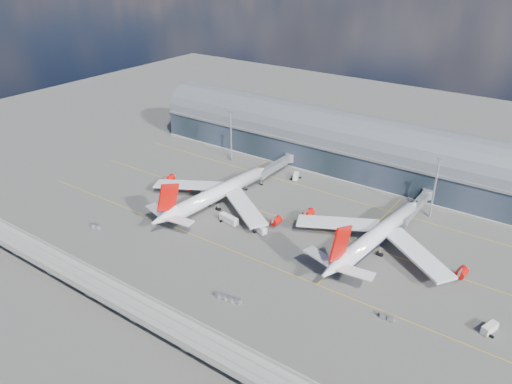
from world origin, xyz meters
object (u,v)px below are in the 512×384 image
Objects in this scene: service_truck_1 at (261,230)px; service_truck_2 at (229,219)px; service_truck_4 at (360,253)px; cargo_train_1 at (228,298)px; service_truck_3 at (490,328)px; service_truck_5 at (296,176)px; floodlight_mast_left at (231,135)px; airliner_right at (376,236)px; cargo_train_2 at (387,317)px; airliner_left at (215,194)px; cargo_train_0 at (95,226)px; floodlight_mast_right at (435,186)px; service_truck_0 at (203,196)px.

service_truck_2 is (-14.52, -0.88, 0.17)m from service_truck_1.
service_truck_4 is 50.31m from cargo_train_1.
service_truck_3 is 0.98× the size of service_truck_5.
floodlight_mast_left reaches higher than airliner_right.
floodlight_mast_left reaches higher than cargo_train_2.
airliner_left is 7.52× the size of service_truck_2.
service_truck_1 reaches higher than cargo_train_0.
floodlight_mast_left is 4.77× the size of service_truck_1.
floodlight_mast_left is at bearing 46.04° from service_truck_2.
service_truck_5 is at bearing 45.80° from cargo_train_2.
cargo_train_0 is 0.52× the size of cargo_train_1.
floodlight_mast_right reaches higher than airliner_right.
service_truck_0 is at bearing 57.37° from cargo_train_1.
airliner_left is at bearing 92.89° from service_truck_1.
airliner_left is at bearing -167.87° from airliner_right.
service_truck_2 is at bearing -141.09° from floodlight_mast_right.
airliner_left is at bearing 68.87° from service_truck_2.
cargo_train_1 is at bearing -95.70° from service_truck_5.
service_truck_1 is 14.55m from service_truck_2.
service_truck_3 is (43.16, -21.07, -4.08)m from airliner_right.
service_truck_0 is at bearing -168.29° from service_truck_3.
floodlight_mast_left is 99.82m from service_truck_4.
cargo_train_0 is at bearing -164.78° from service_truck_4.
airliner_right is 13.81× the size of cargo_train_0.
airliner_right is at bearing -35.27° from service_truck_0.
floodlight_mast_right reaches higher than service_truck_0.
service_truck_3 is 1.04× the size of service_truck_4.
service_truck_4 is (-45.43, 13.59, 0.21)m from service_truck_3.
floodlight_mast_left is 5.36× the size of cargo_train_0.
service_truck_3 reaches higher than cargo_train_0.
floodlight_mast_left is at bearing 8.81° from cargo_train_0.
service_truck_3 is at bearing -55.04° from cargo_train_1.
service_truck_2 reaches higher than service_truck_5.
service_truck_5 is 98.09m from cargo_train_2.
cargo_train_0 is at bearing -119.13° from airliner_left.
cargo_train_2 is (111.24, 15.20, -0.02)m from cargo_train_0.
cargo_train_1 is (-25.30, -52.20, -4.65)m from airliner_right.
cargo_train_1 is at bearing -136.25° from service_truck_3.
cargo_train_2 is (43.15, 19.70, 0.00)m from cargo_train_1.
service_truck_0 is (-83.69, -40.49, -12.09)m from floodlight_mast_right.
service_truck_3 is 1.31× the size of cargo_train_2.
floodlight_mast_right reaches higher than airliner_left.
service_truck_3 is (118.54, -15.79, -0.17)m from service_truck_0.
airliner_left is at bearing -167.70° from service_truck_3.
airliner_left is at bearing -54.29° from service_truck_0.
service_truck_4 reaches higher than service_truck_5.
service_truck_1 is 37.82m from service_truck_4.
cargo_train_2 is (17.85, -32.50, -4.65)m from airliner_right.
service_truck_4 is (89.42, -42.69, -12.06)m from floodlight_mast_left.
cargo_train_1 is at bearing -133.09° from service_truck_2.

